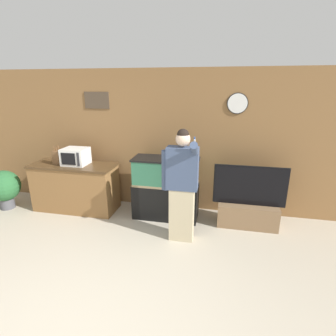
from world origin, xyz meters
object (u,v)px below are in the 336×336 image
at_px(microwave, 76,156).
at_px(potted_plant, 4,187).
at_px(person_standing, 181,185).
at_px(knife_block, 57,157).
at_px(aquarium_on_stand, 166,188).
at_px(tv_on_stand, 248,208).
at_px(counter_island, 76,187).

height_order(microwave, potted_plant, microwave).
relative_size(person_standing, potted_plant, 2.27).
bearing_deg(microwave, person_standing, -17.01).
xyz_separation_m(knife_block, aquarium_on_stand, (2.04, 0.09, -0.48)).
height_order(microwave, tv_on_stand, microwave).
distance_m(knife_block, person_standing, 2.50).
height_order(microwave, aquarium_on_stand, microwave).
relative_size(tv_on_stand, potted_plant, 1.56).
relative_size(aquarium_on_stand, potted_plant, 1.50).
height_order(counter_island, knife_block, knife_block).
bearing_deg(knife_block, aquarium_on_stand, 2.44).
distance_m(counter_island, microwave, 0.61).
distance_m(counter_island, knife_block, 0.65).
bearing_deg(aquarium_on_stand, knife_block, -177.56).
height_order(knife_block, aquarium_on_stand, knife_block).
distance_m(microwave, knife_block, 0.35).
bearing_deg(tv_on_stand, counter_island, -179.67).
height_order(microwave, person_standing, person_standing).
xyz_separation_m(microwave, potted_plant, (-1.42, -0.28, -0.61)).
bearing_deg(tv_on_stand, microwave, -179.93).
relative_size(microwave, tv_on_stand, 0.37).
bearing_deg(tv_on_stand, aquarium_on_stand, 178.96).
height_order(counter_island, tv_on_stand, tv_on_stand).
xyz_separation_m(microwave, person_standing, (2.08, -0.64, -0.15)).
distance_m(microwave, tv_on_stand, 3.21).
xyz_separation_m(tv_on_stand, person_standing, (-1.04, -0.64, 0.59)).
bearing_deg(aquarium_on_stand, person_standing, -60.10).
distance_m(aquarium_on_stand, potted_plant, 3.14).
xyz_separation_m(aquarium_on_stand, person_standing, (0.38, -0.67, 0.35)).
bearing_deg(potted_plant, microwave, 11.13).
distance_m(microwave, aquarium_on_stand, 1.77).
height_order(counter_island, potted_plant, counter_island).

